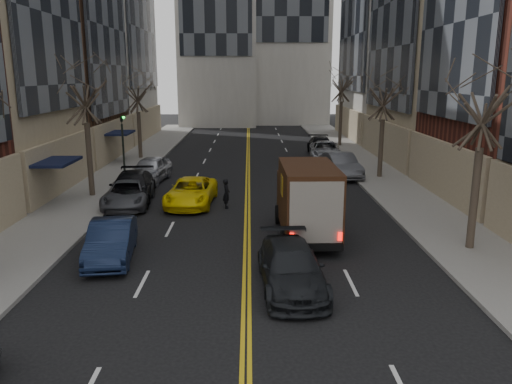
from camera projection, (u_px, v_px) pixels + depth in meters
sidewalk_left at (120, 172)px, 35.05m from camera, size 4.00×66.00×0.15m
sidewalk_right at (375, 172)px, 35.30m from camera, size 4.00×66.00×0.15m
tree_lf_mid at (83, 78)px, 26.74m from camera, size 3.20×3.20×8.91m
tree_lf_far at (137, 84)px, 39.52m from camera, size 3.20×3.20×8.12m
tree_rt_near at (486, 84)px, 18.25m from camera, size 3.20×3.20×8.71m
tree_rt_mid at (385, 84)px, 31.94m from camera, size 3.20×3.20×8.32m
tree_rt_far at (342, 75)px, 46.40m from camera, size 3.20×3.20×9.11m
traffic_signal at (123, 143)px, 29.58m from camera, size 0.29×0.26×4.70m
ups_truck at (307, 200)px, 21.17m from camera, size 2.46×5.84×3.18m
observer_sedan at (291, 268)px, 16.17m from camera, size 2.24×4.98×1.41m
taxi at (191, 192)px, 26.54m from camera, size 2.63×5.16×1.40m
pedestrian at (226, 194)px, 25.87m from camera, size 0.42×0.59×1.53m
parked_lf_b at (111, 241)px, 18.72m from camera, size 2.09×4.57×1.45m
parked_lf_c at (128, 194)px, 26.28m from camera, size 2.62×5.07×1.36m
parked_lf_d at (132, 188)px, 27.14m from camera, size 2.69×5.63×1.58m
parked_lf_e at (150, 169)px, 32.17m from camera, size 2.51×4.99×1.63m
parked_rt_a at (341, 165)px, 33.72m from camera, size 2.37×5.11×1.62m
parked_rt_b at (325, 151)px, 40.52m from camera, size 2.97×5.58×1.49m
parked_rt_c at (321, 146)px, 43.13m from camera, size 2.29×5.24×1.50m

